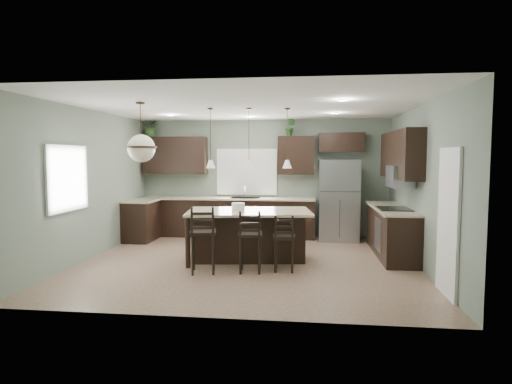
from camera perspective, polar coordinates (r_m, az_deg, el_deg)
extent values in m
plane|color=#9E8466|center=(7.90, -1.07, -9.30)|extent=(6.00, 6.00, 0.00)
cube|color=white|center=(6.41, 24.25, -3.71)|extent=(0.04, 0.82, 2.04)
cube|color=white|center=(10.44, -1.23, 2.71)|extent=(1.35, 0.02, 1.00)
cube|color=white|center=(7.91, -23.91, 1.67)|extent=(0.02, 1.10, 1.00)
cube|color=black|center=(10.13, -15.08, -3.77)|extent=(0.60, 0.90, 0.90)
cube|color=beige|center=(10.06, -15.03, -1.12)|extent=(0.66, 0.96, 0.04)
cube|color=black|center=(10.33, -3.91, -3.45)|extent=(4.20, 0.60, 0.90)
cube|color=beige|center=(10.25, -3.95, -0.87)|extent=(4.20, 0.66, 0.04)
cube|color=gray|center=(10.18, -1.46, -0.81)|extent=(0.70, 0.45, 0.01)
cylinder|color=silver|center=(10.14, -1.49, -0.01)|extent=(0.02, 0.02, 0.28)
cube|color=black|center=(10.67, -10.73, 4.82)|extent=(1.55, 0.34, 0.90)
cube|color=black|center=(10.18, 5.37, 4.89)|extent=(0.85, 0.34, 0.90)
cube|color=black|center=(10.22, 11.32, 6.50)|extent=(1.05, 0.34, 0.45)
cube|color=black|center=(8.76, 17.61, -5.13)|extent=(0.60, 2.35, 0.90)
cube|color=beige|center=(8.69, 17.55, -2.08)|extent=(0.66, 2.35, 0.04)
cube|color=black|center=(8.42, 17.91, -2.13)|extent=(0.58, 0.75, 0.02)
cube|color=gray|center=(8.44, 15.91, -5.46)|extent=(0.01, 0.72, 0.60)
cube|color=black|center=(8.66, 18.70, 4.70)|extent=(0.34, 2.35, 0.90)
cube|color=gray|center=(8.39, 18.68, 1.98)|extent=(0.40, 0.75, 0.40)
cube|color=#92929A|center=(9.98, 10.96, -1.07)|extent=(0.90, 0.74, 1.85)
cube|color=black|center=(7.97, -0.94, -5.78)|extent=(2.39, 1.56, 0.92)
cylinder|color=silver|center=(7.89, -2.39, -1.98)|extent=(0.24, 0.24, 0.14)
cube|color=black|center=(7.11, -7.06, -6.32)|extent=(0.48, 0.48, 1.11)
cube|color=black|center=(7.10, -0.76, -6.59)|extent=(0.42, 0.42, 1.04)
cube|color=black|center=(7.20, 3.78, -6.77)|extent=(0.36, 0.36, 0.96)
imported|color=#2F5224|center=(10.85, -13.81, 8.41)|extent=(0.53, 0.50, 0.48)
imported|color=#295424|center=(10.18, 4.60, 8.64)|extent=(0.28, 0.24, 0.43)
plane|color=slate|center=(10.41, 0.97, 1.88)|extent=(6.00, 0.00, 6.00)
plane|color=slate|center=(4.98, -5.38, -1.21)|extent=(6.00, 0.00, 6.00)
plane|color=slate|center=(8.62, -21.26, 0.97)|extent=(0.00, 5.50, 5.50)
plane|color=slate|center=(7.86, 21.12, 0.65)|extent=(0.00, 5.50, 5.50)
plane|color=white|center=(7.72, -1.11, 11.30)|extent=(6.00, 6.00, 0.00)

